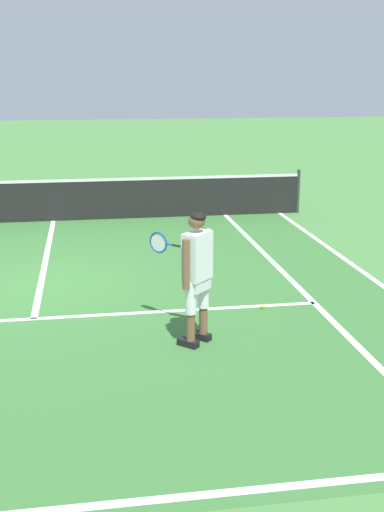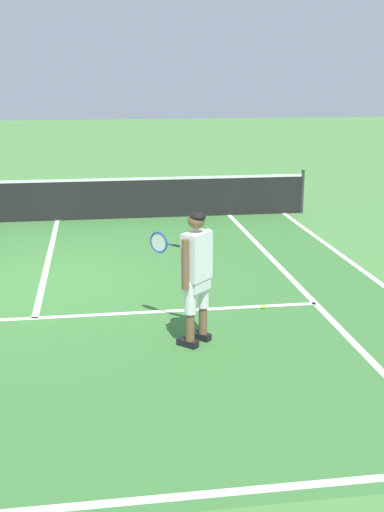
# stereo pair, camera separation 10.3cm
# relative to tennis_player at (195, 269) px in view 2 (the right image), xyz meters

# --- Properties ---
(ground_plane) EXTENTS (80.00, 80.00, 0.00)m
(ground_plane) POSITION_rel_tennis_player_xyz_m (-2.11, 2.85, -0.99)
(ground_plane) COLOR #477F3D
(court_inner_surface) EXTENTS (10.98, 11.09, 0.00)m
(court_inner_surface) POSITION_rel_tennis_player_xyz_m (-2.11, 2.24, -0.99)
(court_inner_surface) COLOR #387033
(court_inner_surface) RESTS_ON ground
(line_service) EXTENTS (8.23, 0.10, 0.01)m
(line_service) POSITION_rel_tennis_player_xyz_m (-2.11, 1.19, -0.99)
(line_service) COLOR white
(line_service) RESTS_ON ground
(line_centre_service) EXTENTS (0.10, 6.40, 0.01)m
(line_centre_service) POSITION_rel_tennis_player_xyz_m (-2.11, 4.39, -0.99)
(line_centre_service) COLOR white
(line_centre_service) RESTS_ON ground
(line_singles_right) EXTENTS (0.10, 10.69, 0.01)m
(line_singles_right) POSITION_rel_tennis_player_xyz_m (2.01, 2.24, -0.99)
(line_singles_right) COLOR white
(line_singles_right) RESTS_ON ground
(line_doubles_right) EXTENTS (0.10, 10.69, 0.01)m
(line_doubles_right) POSITION_rel_tennis_player_xyz_m (3.38, 2.24, -0.99)
(line_doubles_right) COLOR white
(line_doubles_right) RESTS_ON ground
(tennis_net) EXTENTS (11.96, 0.08, 1.07)m
(tennis_net) POSITION_rel_tennis_player_xyz_m (-2.11, 7.59, -0.49)
(tennis_net) COLOR #333338
(tennis_net) RESTS_ON ground
(tennis_player) EXTENTS (0.75, 1.16, 1.71)m
(tennis_player) POSITION_rel_tennis_player_xyz_m (0.00, 0.00, 0.00)
(tennis_player) COLOR black
(tennis_player) RESTS_ON ground
(tennis_ball_near_feet) EXTENTS (0.07, 0.07, 0.07)m
(tennis_ball_near_feet) POSITION_rel_tennis_player_xyz_m (1.18, 1.08, -0.96)
(tennis_ball_near_feet) COLOR #CCE02D
(tennis_ball_near_feet) RESTS_ON ground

